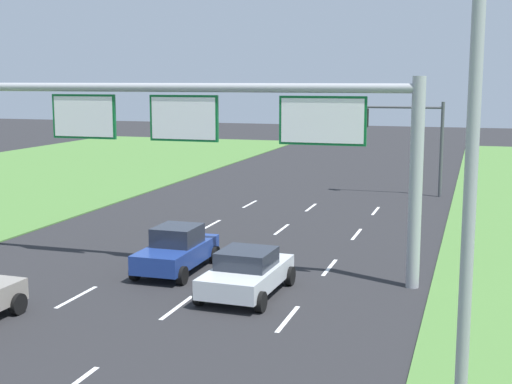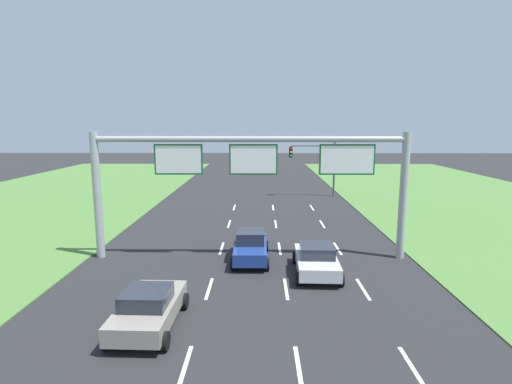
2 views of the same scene
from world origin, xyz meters
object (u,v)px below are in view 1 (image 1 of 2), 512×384
at_px(car_mid_lane, 177,249).
at_px(street_lamp, 440,212).
at_px(traffic_light_mast, 408,131).
at_px(sign_gantry, 184,134).
at_px(car_lead_silver, 247,272).

relative_size(car_mid_lane, street_lamp, 0.49).
relative_size(traffic_light_mast, street_lamp, 0.66).
bearing_deg(sign_gantry, car_mid_lane, -108.50).
height_order(car_mid_lane, sign_gantry, sign_gantry).
xyz_separation_m(sign_gantry, traffic_light_mast, (6.07, 19.41, -1.07)).
distance_m(sign_gantry, street_lamp, 16.68).
relative_size(car_lead_silver, traffic_light_mast, 0.75).
bearing_deg(sign_gantry, street_lamp, -54.66).
xyz_separation_m(car_lead_silver, car_mid_lane, (-3.32, 1.99, 0.05)).
relative_size(car_lead_silver, car_mid_lane, 1.00).
bearing_deg(street_lamp, car_mid_lane, 126.77).
height_order(car_lead_silver, street_lamp, street_lamp).
bearing_deg(traffic_light_mast, street_lamp, -83.81).
height_order(sign_gantry, street_lamp, street_lamp).
bearing_deg(car_mid_lane, car_lead_silver, -30.76).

